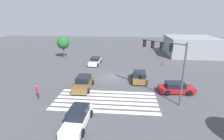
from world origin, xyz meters
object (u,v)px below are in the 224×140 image
(traffic_signal_mast, at_px, (167,56))
(car_1, at_px, (95,61))
(tree_corner_a, at_px, (63,43))
(car_2, at_px, (139,77))
(car_3, at_px, (78,118))
(car_0, at_px, (176,88))
(pedestrian, at_px, (38,92))
(car_4, at_px, (83,83))
(fire_hydrant, at_px, (162,64))

(traffic_signal_mast, height_order, car_1, traffic_signal_mast)
(car_1, xyz_separation_m, tree_corner_a, (-8.09, 4.96, 2.76))
(car_2, relative_size, car_3, 0.90)
(car_2, bearing_deg, tree_corner_a, 51.26)
(car_0, height_order, car_3, car_3)
(car_0, relative_size, car_1, 0.96)
(car_1, bearing_deg, tree_corner_a, -118.10)
(car_0, distance_m, pedestrian, 16.67)
(car_3, bearing_deg, car_4, -167.47)
(traffic_signal_mast, height_order, car_0, traffic_signal_mast)
(car_1, relative_size, car_4, 0.94)
(car_0, distance_m, tree_corner_a, 26.89)
(tree_corner_a, bearing_deg, pedestrian, -78.11)
(car_2, bearing_deg, traffic_signal_mast, -154.88)
(car_1, height_order, car_2, car_2)
(car_0, bearing_deg, car_1, 132.10)
(car_2, relative_size, car_4, 0.89)
(traffic_signal_mast, xyz_separation_m, car_0, (1.86, 1.79, -4.47))
(car_1, relative_size, tree_corner_a, 0.94)
(car_0, xyz_separation_m, car_2, (-4.35, 3.69, 0.05))
(car_0, distance_m, car_4, 11.87)
(car_0, xyz_separation_m, pedestrian, (-16.35, -3.25, 0.28))
(car_2, xyz_separation_m, fire_hydrant, (4.91, 8.80, -0.29))
(car_2, height_order, tree_corner_a, tree_corner_a)
(pedestrian, bearing_deg, car_1, 30.11)
(fire_hydrant, bearing_deg, traffic_signal_mast, -99.59)
(car_0, bearing_deg, car_4, 174.64)
(car_2, relative_size, fire_hydrant, 5.00)
(traffic_signal_mast, height_order, tree_corner_a, traffic_signal_mast)
(traffic_signal_mast, distance_m, car_0, 5.16)
(traffic_signal_mast, relative_size, fire_hydrant, 7.92)
(car_2, height_order, pedestrian, pedestrian)
(car_0, relative_size, pedestrian, 2.58)
(car_0, height_order, fire_hydrant, car_0)
(car_3, bearing_deg, traffic_signal_mast, 126.56)
(car_0, relative_size, car_3, 0.92)
(car_3, height_order, tree_corner_a, tree_corner_a)
(traffic_signal_mast, distance_m, car_2, 7.47)
(traffic_signal_mast, height_order, car_3, traffic_signal_mast)
(car_3, distance_m, pedestrian, 7.44)
(tree_corner_a, distance_m, fire_hydrant, 21.86)
(car_1, distance_m, car_2, 11.71)
(car_4, height_order, tree_corner_a, tree_corner_a)
(car_3, height_order, fire_hydrant, car_3)
(tree_corner_a, height_order, fire_hydrant, tree_corner_a)
(car_3, xyz_separation_m, fire_hydrant, (10.92, 20.17, -0.27))
(pedestrian, bearing_deg, tree_corner_a, 55.98)
(car_2, xyz_separation_m, tree_corner_a, (-16.26, 13.34, 2.71))
(car_0, height_order, car_1, car_1)
(car_1, xyz_separation_m, fire_hydrant, (13.08, 0.42, -0.24))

